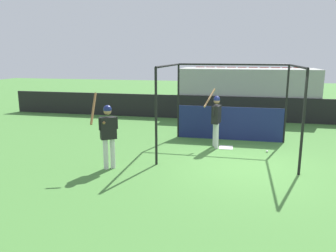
# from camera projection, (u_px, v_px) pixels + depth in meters

# --- Properties ---
(ground_plane) EXTENTS (60.00, 60.00, 0.00)m
(ground_plane) POSITION_uv_depth(u_px,v_px,m) (248.00, 166.00, 9.06)
(ground_plane) COLOR #477F38
(outfield_wall) EXTENTS (24.00, 0.12, 1.12)m
(outfield_wall) POSITION_uv_depth(u_px,v_px,m) (246.00, 109.00, 15.19)
(outfield_wall) COLOR black
(outfield_wall) RESTS_ON ground
(bleacher_section) EXTENTS (6.50, 2.40, 2.40)m
(bleacher_section) POSITION_uv_depth(u_px,v_px,m) (247.00, 92.00, 16.26)
(bleacher_section) COLOR #9E9E99
(bleacher_section) RESTS_ON ground
(batting_cage) EXTENTS (3.84, 3.33, 2.72)m
(batting_cage) POSITION_uv_depth(u_px,v_px,m) (230.00, 111.00, 11.12)
(batting_cage) COLOR black
(batting_cage) RESTS_ON ground
(home_plate) EXTENTS (0.44, 0.44, 0.02)m
(home_plate) POSITION_uv_depth(u_px,v_px,m) (226.00, 147.00, 10.85)
(home_plate) COLOR white
(home_plate) RESTS_ON ground
(player_batter) EXTENTS (0.58, 0.97, 1.90)m
(player_batter) POSITION_uv_depth(u_px,v_px,m) (216.00, 117.00, 10.72)
(player_batter) COLOR silver
(player_batter) RESTS_ON ground
(player_waiting) EXTENTS (0.63, 0.68, 2.05)m
(player_waiting) POSITION_uv_depth(u_px,v_px,m) (108.00, 131.00, 8.65)
(player_waiting) COLOR silver
(player_waiting) RESTS_ON ground
(baseball) EXTENTS (0.07, 0.07, 0.07)m
(baseball) POSITION_uv_depth(u_px,v_px,m) (267.00, 151.00, 10.32)
(baseball) COLOR white
(baseball) RESTS_ON ground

